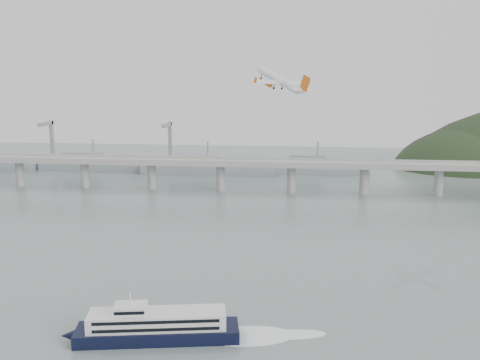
# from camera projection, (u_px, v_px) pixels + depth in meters

# --- Properties ---
(ground) EXTENTS (900.00, 900.00, 0.00)m
(ground) POSITION_uv_depth(u_px,v_px,m) (223.00, 307.00, 201.19)
(ground) COLOR slate
(ground) RESTS_ON ground
(bridge) EXTENTS (800.00, 22.00, 23.90)m
(bridge) POSITION_uv_depth(u_px,v_px,m) (261.00, 167.00, 393.18)
(bridge) COLOR #979794
(bridge) RESTS_ON ground
(distant_fleet) EXTENTS (453.00, 60.90, 40.00)m
(distant_fleet) POSITION_uv_depth(u_px,v_px,m) (86.00, 164.00, 475.61)
(distant_fleet) COLOR gray
(distant_fleet) RESTS_ON ground
(ferry) EXTENTS (83.67, 25.50, 15.87)m
(ferry) POSITION_uv_depth(u_px,v_px,m) (157.00, 326.00, 176.39)
(ferry) COLOR black
(ferry) RESTS_ON ground
(airliner) EXTENTS (28.55, 28.69, 15.08)m
(airliner) POSITION_uv_depth(u_px,v_px,m) (280.00, 81.00, 252.81)
(airliner) COLOR white
(airliner) RESTS_ON ground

